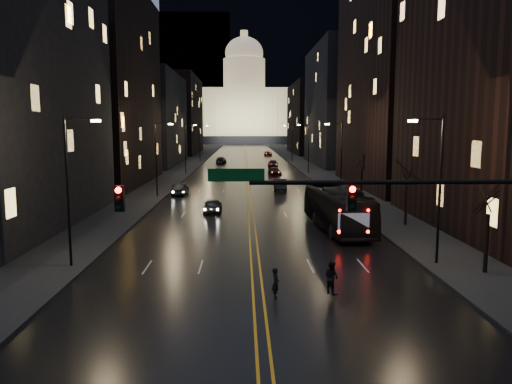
{
  "coord_description": "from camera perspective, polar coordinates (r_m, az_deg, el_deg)",
  "views": [
    {
      "loc": [
        -0.73,
        -19.17,
        8.33
      ],
      "look_at": [
        0.12,
        13.66,
        4.06
      ],
      "focal_mm": 35.0,
      "sensor_mm": 36.0,
      "label": 1
    }
  ],
  "objects": [
    {
      "name": "streetlamp_right_far",
      "position": [
        89.98,
        5.91,
        5.3
      ],
      "size": [
        2.13,
        0.25,
        9.0
      ],
      "color": "black",
      "rests_on": "ground"
    },
    {
      "name": "tree_right_mid",
      "position": [
        43.57,
        16.9,
        2.08
      ],
      "size": [
        2.4,
        2.4,
        6.65
      ],
      "color": "black",
      "rests_on": "ground"
    },
    {
      "name": "streetlamp_left_far",
      "position": [
        89.8,
        -7.96,
        5.27
      ],
      "size": [
        2.13,
        0.25,
        9.0
      ],
      "color": "black",
      "rests_on": "ground"
    },
    {
      "name": "oncoming_car_c",
      "position": [
        86.62,
        -4.28,
        2.33
      ],
      "size": [
        2.4,
        4.98,
        1.37
      ],
      "primitive_type": "imported",
      "rotation": [
        0.0,
        0.0,
        3.17
      ],
      "color": "black",
      "rests_on": "ground"
    },
    {
      "name": "oncoming_car_d",
      "position": [
        116.44,
        -4.01,
        3.66
      ],
      "size": [
        2.43,
        5.32,
        1.51
      ],
      "primitive_type": "imported",
      "rotation": [
        0.0,
        0.0,
        3.08
      ],
      "color": "black",
      "rests_on": "ground"
    },
    {
      "name": "capitol",
      "position": [
        269.32,
        -1.34,
        9.29
      ],
      "size": [
        90.0,
        50.0,
        58.5
      ],
      "color": "black",
      "rests_on": "ground"
    },
    {
      "name": "road",
      "position": [
        149.41,
        -1.2,
        4.22
      ],
      "size": [
        20.0,
        320.0,
        0.02
      ],
      "primitive_type": "cube",
      "color": "black",
      "rests_on": "ground"
    },
    {
      "name": "tree_right_near",
      "position": [
        30.68,
        25.11,
        -0.42
      ],
      "size": [
        2.4,
        2.4,
        6.65
      ],
      "color": "black",
      "rests_on": "ground"
    },
    {
      "name": "ground",
      "position": [
        20.92,
        0.66,
        -16.06
      ],
      "size": [
        900.0,
        900.0,
        0.0
      ],
      "primitive_type": "plane",
      "color": "black",
      "rests_on": "ground"
    },
    {
      "name": "receding_car_a",
      "position": [
        65.58,
        2.77,
        0.79
      ],
      "size": [
        1.84,
        4.77,
        1.55
      ],
      "primitive_type": "imported",
      "rotation": [
        0.0,
        0.0,
        -0.04
      ],
      "color": "black",
      "rests_on": "ground"
    },
    {
      "name": "center_line",
      "position": [
        149.41,
        -1.2,
        4.22
      ],
      "size": [
        0.62,
        320.0,
        0.01
      ],
      "primitive_type": "cube",
      "color": "orange",
      "rests_on": "road"
    },
    {
      "name": "mountain_ridge",
      "position": [
        405.23,
        4.46,
        15.43
      ],
      "size": [
        520.0,
        60.0,
        130.0
      ],
      "primitive_type": "cube",
      "color": "black",
      "rests_on": "ground"
    },
    {
      "name": "traffic_signal",
      "position": [
        20.54,
        17.4,
        -1.97
      ],
      "size": [
        17.29,
        0.45,
        7.0
      ],
      "color": "black",
      "rests_on": "ground"
    },
    {
      "name": "oncoming_car_a",
      "position": [
        48.9,
        -5.0,
        -1.56
      ],
      "size": [
        1.78,
        4.3,
        1.46
      ],
      "primitive_type": "imported",
      "rotation": [
        0.0,
        0.0,
        3.13
      ],
      "color": "black",
      "rests_on": "ground"
    },
    {
      "name": "streetlamp_left_near",
      "position": [
        31.04,
        -20.44,
        0.94
      ],
      "size": [
        2.13,
        0.25,
        9.0
      ],
      "color": "black",
      "rests_on": "ground"
    },
    {
      "name": "tree_right_far",
      "position": [
        58.92,
        12.02,
        3.55
      ],
      "size": [
        2.4,
        2.4,
        6.65
      ],
      "color": "black",
      "rests_on": "ground"
    },
    {
      "name": "oncoming_car_b",
      "position": [
        61.84,
        -8.65,
        0.26
      ],
      "size": [
        1.74,
        4.44,
        1.44
      ],
      "primitive_type": "imported",
      "rotation": [
        0.0,
        0.0,
        3.09
      ],
      "color": "black",
      "rests_on": "ground"
    },
    {
      "name": "building_right_dist",
      "position": [
        160.67,
        6.36,
        8.32
      ],
      "size": [
        12.0,
        40.0,
        22.0
      ],
      "primitive_type": "cube",
      "color": "black",
      "rests_on": "ground"
    },
    {
      "name": "receding_car_d",
      "position": [
        147.19,
        1.38,
        4.43
      ],
      "size": [
        2.34,
        4.87,
        1.34
      ],
      "primitive_type": "imported",
      "rotation": [
        0.0,
        0.0,
        -0.03
      ],
      "color": "black",
      "rests_on": "ground"
    },
    {
      "name": "sidewalk_right",
      "position": [
        150.12,
        4.16,
        4.24
      ],
      "size": [
        8.0,
        320.0,
        0.16
      ],
      "primitive_type": "cube",
      "color": "black",
      "rests_on": "ground"
    },
    {
      "name": "receding_car_c",
      "position": [
        104.16,
        1.95,
        3.23
      ],
      "size": [
        2.46,
        5.25,
        1.48
      ],
      "primitive_type": "imported",
      "rotation": [
        0.0,
        0.0,
        -0.08
      ],
      "color": "black",
      "rests_on": "ground"
    },
    {
      "name": "streetlamp_right_dist",
      "position": [
        119.77,
        4.07,
        5.84
      ],
      "size": [
        2.13,
        0.25,
        9.0
      ],
      "color": "black",
      "rests_on": "ground"
    },
    {
      "name": "building_left_dist",
      "position": [
        160.5,
        -8.84,
        8.63
      ],
      "size": [
        12.0,
        40.0,
        24.0
      ],
      "primitive_type": "cube",
      "color": "black",
      "rests_on": "ground"
    },
    {
      "name": "building_left_far",
      "position": [
        113.02,
        -11.94,
        8.1
      ],
      "size": [
        12.0,
        34.0,
        20.0
      ],
      "primitive_type": "cube",
      "color": "black",
      "rests_on": "ground"
    },
    {
      "name": "building_right_tall",
      "position": [
        73.29,
        16.39,
        15.49
      ],
      "size": [
        12.0,
        30.0,
        38.0
      ],
      "primitive_type": "cube",
      "color": "black",
      "rests_on": "ground"
    },
    {
      "name": "building_right_mid",
      "position": [
        113.37,
        9.71,
        9.67
      ],
      "size": [
        12.0,
        34.0,
        26.0
      ],
      "primitive_type": "cube",
      "color": "black",
      "rests_on": "ground"
    },
    {
      "name": "sidewalk_left",
      "position": [
        149.99,
        -6.57,
        4.21
      ],
      "size": [
        8.0,
        320.0,
        0.16
      ],
      "primitive_type": "cube",
      "color": "black",
      "rests_on": "ground"
    },
    {
      "name": "streetlamp_left_mid",
      "position": [
        60.11,
        -11.17,
        4.18
      ],
      "size": [
        2.13,
        0.25,
        9.0
      ],
      "color": "black",
      "rests_on": "ground"
    },
    {
      "name": "building_left_mid",
      "position": [
        76.14,
        -17.27,
        11.35
      ],
      "size": [
        12.0,
        30.0,
        28.0
      ],
      "primitive_type": "cube",
      "color": "black",
      "rests_on": "ground"
    },
    {
      "name": "pedestrian_b",
      "position": [
        25.69,
        8.62,
        -9.64
      ],
      "size": [
        0.85,
        0.91,
        1.67
      ],
      "primitive_type": "imported",
      "rotation": [
        0.0,
        0.0,
        2.23
      ],
      "color": "black",
      "rests_on": "ground"
    },
    {
      "name": "streetlamp_left_dist",
      "position": [
        119.64,
        -6.35,
        5.81
      ],
      "size": [
        2.13,
        0.25,
        9.0
      ],
      "color": "black",
      "rests_on": "ground"
    },
    {
      "name": "pedestrian_a",
      "position": [
        24.76,
        2.26,
        -10.39
      ],
      "size": [
        0.37,
        0.56,
        1.53
      ],
      "primitive_type": "imported",
      "rotation": [
        0.0,
        0.0,
        1.59
      ],
      "color": "black",
      "rests_on": "ground"
    },
    {
      "name": "receding_car_b",
      "position": [
        86.57,
        2.14,
        2.39
      ],
      "size": [
        2.4,
        4.7,
        1.53
      ],
      "primitive_type": "imported",
      "rotation": [
        0.0,
        0.0,
        0.14
      ],
      "color": "black",
      "rests_on": "ground"
    },
    {
      "name": "streetlamp_right_mid",
      "position": [
        60.38,
        9.57,
        4.23
      ],
      "size": [
        2.13,
        0.25,
        9.0
      ],
      "color": "black",
      "rests_on": "ground"
    },
    {
      "name": "bus",
      "position": [
        41.22,
        9.3,
        -1.91
      ],
      "size": [
        3.92,
        12.57,
        3.45
      ],
      "primitive_type": "imported",
      "rotation": [
        0.0,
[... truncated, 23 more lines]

